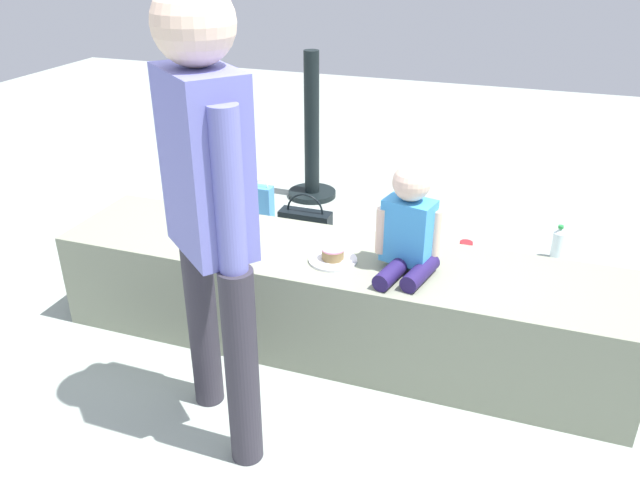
% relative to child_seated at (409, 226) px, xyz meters
% --- Properties ---
extents(ground_plane, '(12.00, 12.00, 0.00)m').
position_rel_child_seated_xyz_m(ground_plane, '(-0.34, 0.04, -0.70)').
color(ground_plane, '#94A097').
extents(concrete_ledge, '(2.67, 0.59, 0.49)m').
position_rel_child_seated_xyz_m(concrete_ledge, '(-0.34, 0.04, -0.46)').
color(concrete_ledge, gray).
rests_on(concrete_ledge, ground_plane).
extents(child_seated, '(0.28, 0.34, 0.48)m').
position_rel_child_seated_xyz_m(child_seated, '(0.00, 0.00, 0.00)').
color(child_seated, '#25194F').
rests_on(child_seated, concrete_ledge).
extents(adult_standing, '(0.42, 0.38, 1.71)m').
position_rel_child_seated_xyz_m(adult_standing, '(-0.57, -0.66, 0.33)').
color(adult_standing, '#312D38').
rests_on(adult_standing, ground_plane).
extents(cake_plate, '(0.22, 0.22, 0.07)m').
position_rel_child_seated_xyz_m(cake_plate, '(-0.33, -0.03, -0.19)').
color(cake_plate, white).
rests_on(cake_plate, concrete_ledge).
extents(gift_bag, '(0.26, 0.09, 0.35)m').
position_rel_child_seated_xyz_m(gift_bag, '(-1.26, 1.13, -0.55)').
color(gift_bag, '#4C99E0').
rests_on(gift_bag, ground_plane).
extents(railing_post, '(0.36, 0.36, 1.08)m').
position_rel_child_seated_xyz_m(railing_post, '(-1.08, 1.77, -0.30)').
color(railing_post, black).
rests_on(railing_post, ground_plane).
extents(water_bottle_near_gift, '(0.07, 0.07, 0.23)m').
position_rel_child_seated_xyz_m(water_bottle_near_gift, '(0.69, 1.31, -0.60)').
color(water_bottle_near_gift, silver).
rests_on(water_bottle_near_gift, ground_plane).
extents(water_bottle_far_side, '(0.06, 0.06, 0.18)m').
position_rel_child_seated_xyz_m(water_bottle_far_side, '(0.29, 0.83, -0.62)').
color(water_bottle_far_side, silver).
rests_on(water_bottle_far_side, ground_plane).
extents(party_cup_red, '(0.08, 0.08, 0.09)m').
position_rel_child_seated_xyz_m(party_cup_red, '(0.15, 1.17, -0.65)').
color(party_cup_red, red).
rests_on(party_cup_red, ground_plane).
extents(cake_box_white, '(0.30, 0.33, 0.12)m').
position_rel_child_seated_xyz_m(cake_box_white, '(-0.38, 0.61, -0.64)').
color(cake_box_white, white).
rests_on(cake_box_white, ground_plane).
extents(handbag_black_leather, '(0.33, 0.12, 0.38)m').
position_rel_child_seated_xyz_m(handbag_black_leather, '(-0.82, 0.93, -0.56)').
color(handbag_black_leather, black).
rests_on(handbag_black_leather, ground_plane).
extents(handbag_brown_canvas, '(0.28, 0.10, 0.33)m').
position_rel_child_seated_xyz_m(handbag_brown_canvas, '(-0.15, 0.98, -0.58)').
color(handbag_brown_canvas, brown).
rests_on(handbag_brown_canvas, ground_plane).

